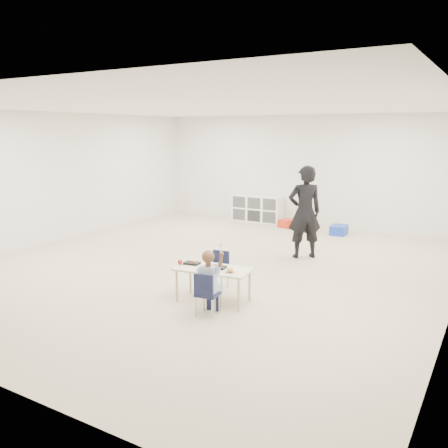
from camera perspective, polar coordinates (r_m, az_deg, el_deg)
The scene contains 16 objects.
room at distance 8.33m, azimuth -1.80°, elevation 4.25°, with size 9.00×9.02×2.80m.
table at distance 6.80m, azimuth -1.31°, elevation -7.28°, with size 1.13×0.66×0.49m.
chair_near at distance 6.30m, azimuth -1.97°, elevation -8.35°, with size 0.29×0.27×0.59m, color #111533, non-canonical shape.
chair_far at distance 7.27m, azimuth -0.75°, elevation -5.68°, with size 0.29×0.27×0.59m, color #111533, non-canonical shape.
child at distance 6.25m, azimuth -1.98°, elevation -6.88°, with size 0.39×0.39×0.93m, color #B0CDEE, non-canonical shape.
lunch_tray_near at distance 6.71m, azimuth -0.74°, elevation -5.21°, with size 0.22×0.16×0.03m, color black.
lunch_tray_far at distance 6.93m, azimuth -3.87°, elevation -4.71°, with size 0.22×0.16×0.03m, color black.
milk_carton at distance 6.61m, azimuth -1.60°, elevation -5.16°, with size 0.07×0.07×0.10m, color white.
bread_roll at distance 6.51m, azimuth 0.72°, elevation -5.56°, with size 0.09×0.09×0.07m, color #B37C49.
apple_near at distance 6.82m, azimuth -1.98°, elevation -4.79°, with size 0.07×0.07×0.07m, color maroon.
apple_far at distance 6.92m, azimuth -5.31°, elevation -4.58°, with size 0.07×0.07×0.07m, color maroon.
cubby_shelf at distance 12.75m, azimuth 4.01°, elevation 1.86°, with size 1.40×0.40×0.70m, color white.
adult at distance 9.12m, azimuth 9.67°, elevation 1.42°, with size 0.64×0.42×1.77m, color black.
bin_red at distance 12.11m, azimuth 7.58°, elevation 0.09°, with size 0.31×0.40×0.20m, color red.
bin_yellow at distance 11.79m, azimuth 9.78°, elevation -0.17°, with size 0.38×0.49×0.24m, color yellow.
bin_blue at distance 11.46m, azimuth 13.66°, elevation -0.70°, with size 0.35×0.45×0.22m, color #1637AC.
Camera 1 is at (4.44, -6.97, 2.40)m, focal length 38.00 mm.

